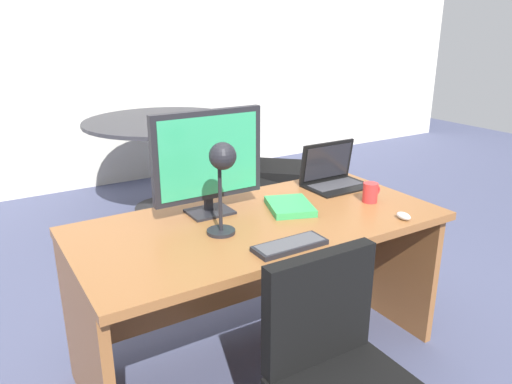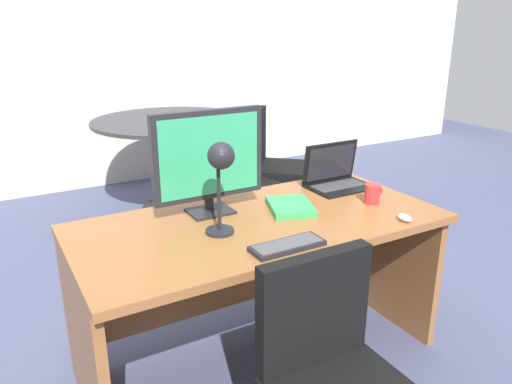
# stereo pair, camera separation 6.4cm
# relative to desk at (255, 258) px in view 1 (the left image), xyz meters

# --- Properties ---
(ground) EXTENTS (12.00, 12.00, 0.00)m
(ground) POSITION_rel_desk_xyz_m (0.00, 1.45, -0.52)
(ground) COLOR #474C6B
(back_wall) EXTENTS (10.00, 0.10, 2.80)m
(back_wall) POSITION_rel_desk_xyz_m (0.00, 3.17, 0.88)
(back_wall) COLOR silver
(back_wall) RESTS_ON ground
(desk) EXTENTS (1.65, 0.80, 0.73)m
(desk) POSITION_rel_desk_xyz_m (0.00, 0.00, 0.00)
(desk) COLOR brown
(desk) RESTS_ON ground
(monitor) EXTENTS (0.53, 0.16, 0.48)m
(monitor) POSITION_rel_desk_xyz_m (-0.16, 0.15, 0.47)
(monitor) COLOR black
(monitor) RESTS_ON desk
(laptop) EXTENTS (0.34, 0.24, 0.23)m
(laptop) POSITION_rel_desk_xyz_m (0.60, 0.18, 0.28)
(laptop) COLOR black
(laptop) RESTS_ON desk
(keyboard) EXTENTS (0.30, 0.11, 0.02)m
(keyboard) POSITION_rel_desk_xyz_m (-0.06, -0.36, 0.22)
(keyboard) COLOR black
(keyboard) RESTS_ON desk
(mouse) EXTENTS (0.04, 0.07, 0.03)m
(mouse) POSITION_rel_desk_xyz_m (0.55, -0.38, 0.23)
(mouse) COLOR silver
(mouse) RESTS_ON desk
(desk_lamp) EXTENTS (0.12, 0.14, 0.40)m
(desk_lamp) POSITION_rel_desk_xyz_m (-0.22, -0.11, 0.50)
(desk_lamp) COLOR black
(desk_lamp) RESTS_ON desk
(book) EXTENTS (0.27, 0.30, 0.03)m
(book) POSITION_rel_desk_xyz_m (0.19, -0.01, 0.22)
(book) COLOR green
(book) RESTS_ON desk
(coffee_mug) EXTENTS (0.10, 0.07, 0.10)m
(coffee_mug) POSITION_rel_desk_xyz_m (0.58, -0.13, 0.26)
(coffee_mug) COLOR red
(coffee_mug) RESTS_ON desk
(meeting_table) EXTENTS (1.32, 1.32, 0.81)m
(meeting_table) POSITION_rel_desk_xyz_m (0.39, 2.09, 0.09)
(meeting_table) COLOR black
(meeting_table) RESTS_ON ground
(meeting_chair_near) EXTENTS (0.66, 0.65, 0.92)m
(meeting_chair_near) POSITION_rel_desk_xyz_m (1.04, 1.49, -0.15)
(meeting_chair_near) COLOR black
(meeting_chair_near) RESTS_ON ground
(meeting_chair_far) EXTENTS (0.57, 0.58, 0.91)m
(meeting_chair_far) POSITION_rel_desk_xyz_m (0.63, 1.23, -0.16)
(meeting_chair_far) COLOR black
(meeting_chair_far) RESTS_ON ground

